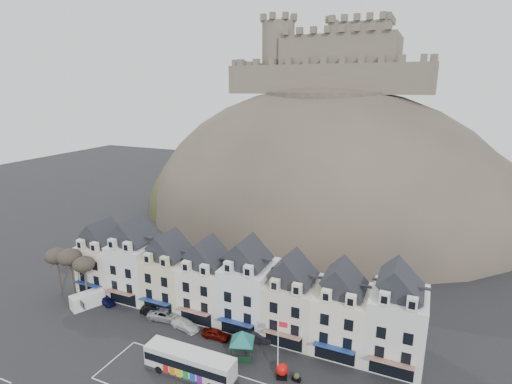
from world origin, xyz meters
TOP-DOWN VIEW (x-y plane):
  - coach_bay_markings at (2.00, 1.25)m, footprint 22.00×7.50m
  - townhouse_terrace at (0.15, 15.97)m, footprint 54.40×9.35m
  - castle_hill at (1.25, 68.95)m, footprint 100.00×76.00m
  - castle at (0.51, 75.93)m, footprint 50.20×22.20m
  - tree_left_far at (-29.00, 10.50)m, footprint 3.61×3.61m
  - tree_left_mid at (-26.00, 10.50)m, footprint 3.78×3.78m
  - tree_left_near at (-23.00, 10.50)m, footprint 3.43×3.43m
  - bus at (1.56, 2.76)m, footprint 11.54×2.82m
  - bus_shelter at (5.86, 8.34)m, footprint 5.71×5.71m
  - red_buoy at (11.84, 6.86)m, footprint 1.59×1.59m
  - flagpole at (11.46, 6.68)m, footprint 1.14×0.17m
  - white_van at (-21.95, 9.50)m, footprint 4.01×5.39m
  - planter_east at (13.63, 7.00)m, footprint 1.07×0.71m
  - car_navy at (-19.71, 11.17)m, footprint 3.95×2.53m
  - car_black at (-10.83, 12.00)m, footprint 4.53×2.73m
  - car_silver at (-8.26, 11.45)m, footprint 5.83×3.38m
  - car_white at (-4.40, 10.59)m, footprint 4.85×2.66m
  - car_maroon at (0.80, 10.40)m, footprint 4.02×1.71m
  - car_charcoal at (6.00, 12.00)m, footprint 4.94×2.75m

SIDE VIEW (x-z plane):
  - coach_bay_markings at x=2.00m, z-range -0.01..0.01m
  - castle_hill at x=1.25m, z-range -33.89..34.11m
  - planter_east at x=13.63m, z-range -0.02..1.00m
  - car_navy at x=-19.71m, z-range 0.00..1.25m
  - car_white at x=-4.40m, z-range 0.00..1.33m
  - car_maroon at x=0.80m, z-range 0.00..1.36m
  - car_black at x=-10.83m, z-range 0.00..1.41m
  - car_charcoal at x=6.00m, z-range 0.00..1.54m
  - car_silver at x=-8.26m, z-range 0.00..1.55m
  - red_buoy at x=11.84m, z-range 0.02..1.90m
  - white_van at x=-21.95m, z-range 0.00..2.26m
  - bus at x=1.56m, z-range 0.17..3.42m
  - bus_shelter at x=5.86m, z-range 1.06..4.88m
  - flagpole at x=11.46m, z-range 0.56..8.43m
  - townhouse_terrace at x=0.15m, z-range -0.60..11.20m
  - tree_left_near at x=-23.00m, z-range 2.64..10.47m
  - tree_left_far at x=-29.00m, z-range 2.78..11.02m
  - tree_left_mid at x=-26.00m, z-range 2.92..11.56m
  - castle at x=0.51m, z-range 29.19..51.19m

